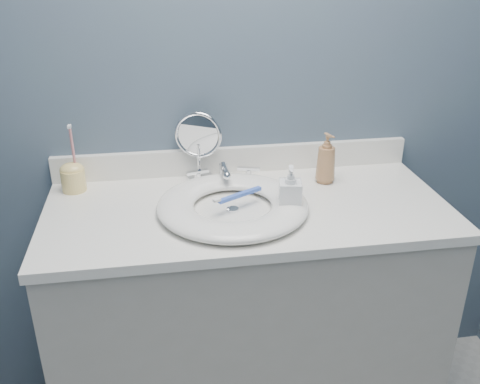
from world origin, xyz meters
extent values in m
cube|color=#46566A|center=(0.00, 1.25, 1.20)|extent=(2.20, 0.02, 2.40)
cube|color=#B0AAA1|center=(0.00, 0.97, 0.42)|extent=(1.20, 0.55, 0.85)
cube|color=white|center=(0.00, 0.97, 0.86)|extent=(1.22, 0.57, 0.03)
cube|color=white|center=(0.00, 1.24, 0.93)|extent=(1.22, 0.02, 0.09)
cylinder|color=silver|center=(-0.05, 0.94, 0.88)|extent=(0.04, 0.04, 0.01)
cube|color=silver|center=(-0.05, 1.16, 0.89)|extent=(0.22, 0.05, 0.01)
cylinder|color=silver|center=(-0.05, 1.16, 0.92)|extent=(0.03, 0.03, 0.06)
cylinder|color=silver|center=(-0.05, 1.11, 0.94)|extent=(0.02, 0.09, 0.02)
sphere|color=silver|center=(-0.05, 1.06, 0.94)|extent=(0.03, 0.03, 0.03)
cylinder|color=silver|center=(-0.14, 1.16, 0.90)|extent=(0.02, 0.02, 0.03)
cube|color=silver|center=(-0.14, 1.16, 0.92)|extent=(0.08, 0.03, 0.01)
cylinder|color=silver|center=(0.04, 1.16, 0.90)|extent=(0.02, 0.02, 0.03)
cube|color=silver|center=(0.04, 1.16, 0.92)|extent=(0.08, 0.03, 0.01)
cylinder|color=silver|center=(-0.13, 1.20, 0.89)|extent=(0.09, 0.09, 0.01)
cylinder|color=silver|center=(-0.13, 1.20, 0.94)|extent=(0.01, 0.01, 0.12)
torus|color=silver|center=(-0.13, 1.20, 1.03)|extent=(0.16, 0.05, 0.16)
cylinder|color=white|center=(-0.13, 1.20, 1.03)|extent=(0.13, 0.04, 0.13)
imported|color=#A4744A|center=(0.28, 1.11, 0.96)|extent=(0.08, 0.08, 0.17)
imported|color=white|center=(0.11, 0.91, 0.95)|extent=(0.08, 0.08, 0.15)
cylinder|color=#F4D57A|center=(-0.53, 1.17, 0.92)|extent=(0.08, 0.08, 0.07)
ellipsoid|color=#F4D57A|center=(-0.53, 1.17, 0.95)|extent=(0.08, 0.07, 0.05)
cylinder|color=#CE757A|center=(-0.52, 1.17, 1.02)|extent=(0.01, 0.02, 0.14)
cube|color=white|center=(-0.52, 1.16, 1.10)|extent=(0.01, 0.02, 0.01)
cube|color=blue|center=(-0.03, 0.96, 0.92)|extent=(0.14, 0.09, 0.01)
cube|color=white|center=(-0.10, 0.92, 0.93)|extent=(0.03, 0.02, 0.01)
camera|label=1|loc=(-0.25, -0.46, 1.61)|focal=40.00mm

